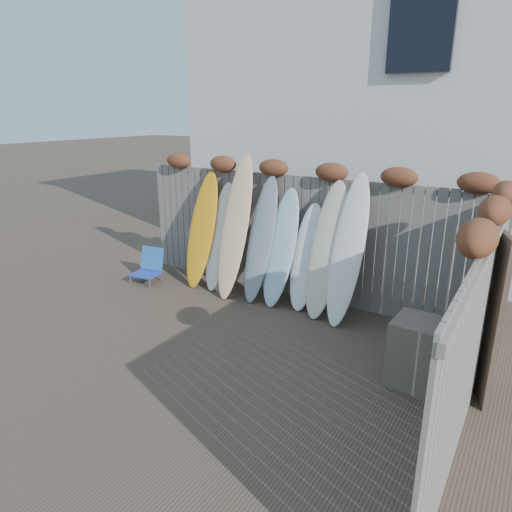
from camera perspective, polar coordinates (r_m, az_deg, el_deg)
The scene contains 15 objects.
ground at distance 5.99m, azimuth -6.28°, elevation -12.15°, with size 80.00×80.00×0.00m, color #493A2D.
back_fence at distance 7.41m, azimuth 5.34°, elevation 3.66°, with size 6.05×0.28×2.24m.
right_fence at distance 4.66m, azimuth 25.99°, elevation -7.33°, with size 0.28×4.40×2.24m.
house at distance 10.89m, azimuth 18.32°, elevation 18.08°, with size 8.50×5.50×6.33m.
beach_chair at distance 8.49m, azimuth -13.25°, elevation -1.26°, with size 0.52×0.55×0.61m.
wooden_crate at distance 5.52m, azimuth 20.07°, elevation -11.40°, with size 0.66×0.55×0.77m, color #6D6252.
lattice_panel at distance 5.62m, azimuth 26.69°, elevation -5.72°, with size 0.05×1.22×1.84m, color brown.
surfboard_0 at distance 8.01m, azimuth -6.79°, elevation 3.27°, with size 0.54×0.07×2.06m, color orange.
surfboard_1 at distance 7.85m, azimuth -4.55°, elevation 2.42°, with size 0.45×0.07×1.89m, color silver.
surfboard_2 at distance 7.48m, azimuth -2.62°, elevation 3.67°, with size 0.49×0.07×2.42m, color #F09B79.
surfboard_3 at distance 7.32m, azimuth 0.60°, elevation 2.09°, with size 0.46×0.07×2.08m, color gray.
surfboard_4 at distance 7.17m, azimuth 3.12°, elevation 1.04°, with size 0.52×0.07×1.91m, color #A1C3D3.
surfboard_5 at distance 7.07m, azimuth 6.31°, elevation -0.15°, with size 0.48×0.07×1.69m, color white.
surfboard_6 at distance 6.81m, azimuth 8.77°, elevation 0.74°, with size 0.52×0.07×2.10m, color beige.
surfboard_7 at distance 6.62m, azimuth 11.41°, elevation 0.73°, with size 0.47×0.07×2.24m, color silver.
Camera 1 is at (3.30, -4.02, 2.97)m, focal length 32.00 mm.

